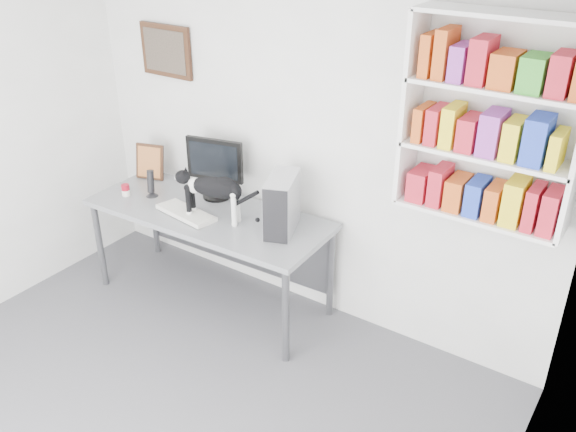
{
  "coord_description": "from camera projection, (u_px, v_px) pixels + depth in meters",
  "views": [
    {
      "loc": [
        2.32,
        -1.6,
        3.0
      ],
      "look_at": [
        0.19,
        1.53,
        1.02
      ],
      "focal_mm": 38.0,
      "sensor_mm": 36.0,
      "label": 1
    }
  ],
  "objects": [
    {
      "name": "room",
      "position": [
        87.0,
        264.0,
        3.09
      ],
      "size": [
        4.01,
        4.01,
        2.7
      ],
      "color": "#515156",
      "rests_on": "ground"
    },
    {
      "name": "bookshelf",
      "position": [
        491.0,
        122.0,
        3.52
      ],
      "size": [
        1.03,
        0.28,
        1.24
      ],
      "primitive_type": "cube",
      "color": "white",
      "rests_on": "room"
    },
    {
      "name": "wall_art",
      "position": [
        166.0,
        51.0,
        4.93
      ],
      "size": [
        0.52,
        0.04,
        0.42
      ],
      "primitive_type": "cube",
      "color": "#462916",
      "rests_on": "room"
    },
    {
      "name": "desk",
      "position": [
        211.0,
        256.0,
        4.95
      ],
      "size": [
        2.0,
        0.84,
        0.82
      ],
      "primitive_type": "cube",
      "rotation": [
        0.0,
        0.0,
        0.04
      ],
      "color": "slate",
      "rests_on": "room"
    },
    {
      "name": "monitor",
      "position": [
        215.0,
        168.0,
        4.87
      ],
      "size": [
        0.52,
        0.33,
        0.51
      ],
      "primitive_type": "cube",
      "rotation": [
        0.0,
        0.0,
        0.22
      ],
      "color": "black",
      "rests_on": "desk"
    },
    {
      "name": "keyboard",
      "position": [
        186.0,
        213.0,
        4.7
      ],
      "size": [
        0.53,
        0.26,
        0.04
      ],
      "primitive_type": "cube",
      "rotation": [
        0.0,
        0.0,
        -0.14
      ],
      "color": "silver",
      "rests_on": "desk"
    },
    {
      "name": "pc_tower",
      "position": [
        282.0,
        204.0,
        4.41
      ],
      "size": [
        0.33,
        0.46,
        0.42
      ],
      "primitive_type": "cube",
      "rotation": [
        0.0,
        0.0,
        0.38
      ],
      "color": "silver",
      "rests_on": "desk"
    },
    {
      "name": "speaker",
      "position": [
        151.0,
        183.0,
        4.95
      ],
      "size": [
        0.13,
        0.13,
        0.23
      ],
      "primitive_type": "cylinder",
      "rotation": [
        0.0,
        0.0,
        0.34
      ],
      "color": "black",
      "rests_on": "desk"
    },
    {
      "name": "leaning_print",
      "position": [
        150.0,
        161.0,
        5.26
      ],
      "size": [
        0.27,
        0.17,
        0.32
      ],
      "primitive_type": "cube",
      "rotation": [
        0.0,
        0.0,
        0.3
      ],
      "color": "#462916",
      "rests_on": "desk"
    },
    {
      "name": "soup_can",
      "position": [
        126.0,
        190.0,
        5.0
      ],
      "size": [
        0.07,
        0.07,
        0.1
      ],
      "primitive_type": "cylinder",
      "rotation": [
        0.0,
        0.0,
        0.06
      ],
      "color": "#A10D20",
      "rests_on": "desk"
    },
    {
      "name": "cat",
      "position": [
        214.0,
        198.0,
        4.55
      ],
      "size": [
        0.63,
        0.32,
        0.37
      ],
      "primitive_type": null,
      "rotation": [
        0.0,
        0.0,
        0.27
      ],
      "color": "black",
      "rests_on": "desk"
    }
  ]
}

